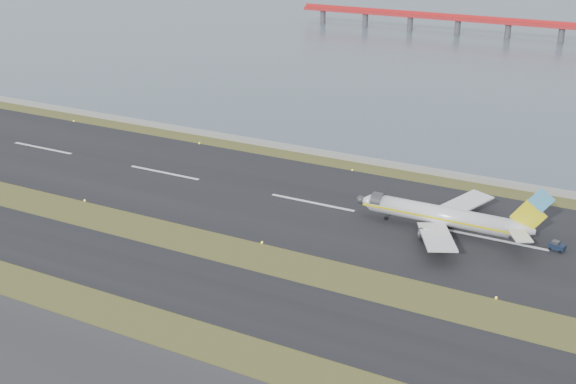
# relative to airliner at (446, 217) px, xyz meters

# --- Properties ---
(ground) EXTENTS (1000.00, 1000.00, 0.00)m
(ground) POSITION_rel_airliner_xyz_m (-30.02, -28.91, -3.46)
(ground) COLOR #384E1C
(ground) RESTS_ON ground
(taxiway_strip) EXTENTS (1000.00, 18.00, 0.10)m
(taxiway_strip) POSITION_rel_airliner_xyz_m (-30.02, -40.91, -3.41)
(taxiway_strip) COLOR black
(taxiway_strip) RESTS_ON ground
(runway_strip) EXTENTS (1000.00, 45.00, 0.10)m
(runway_strip) POSITION_rel_airliner_xyz_m (-30.02, 1.09, -3.41)
(runway_strip) COLOR black
(runway_strip) RESTS_ON ground
(seawall) EXTENTS (1000.00, 2.50, 1.00)m
(seawall) POSITION_rel_airliner_xyz_m (-30.02, 31.09, -2.96)
(seawall) COLOR gray
(seawall) RESTS_ON ground
(red_pier) EXTENTS (260.00, 5.00, 10.20)m
(red_pier) POSITION_rel_airliner_xyz_m (-10.02, 221.09, 3.82)
(red_pier) COLOR red
(red_pier) RESTS_ON ground
(airliner) EXTENTS (38.52, 32.89, 12.80)m
(airliner) POSITION_rel_airliner_xyz_m (0.00, 0.00, 0.00)
(airliner) COLOR white
(airliner) RESTS_ON ground
(pushback_tug) EXTENTS (3.21, 2.28, 1.87)m
(pushback_tug) POSITION_rel_airliner_xyz_m (21.10, 1.94, -2.55)
(pushback_tug) COLOR #121D33
(pushback_tug) RESTS_ON ground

